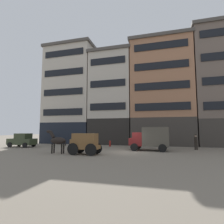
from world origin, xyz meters
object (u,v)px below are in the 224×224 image
(sedan_dark, at_px, (22,140))
(pedestrian_officer, at_px, (196,141))
(cargo_wagon, at_px, (85,142))
(fire_hydrant_curbside, at_px, (110,143))
(draft_horse, at_px, (57,140))
(delivery_truck_near, at_px, (151,138))

(sedan_dark, relative_size, pedestrian_officer, 2.07)
(cargo_wagon, bearing_deg, sedan_dark, 158.08)
(fire_hydrant_curbside, bearing_deg, pedestrian_officer, -7.01)
(draft_horse, bearing_deg, cargo_wagon, -0.02)
(delivery_truck_near, relative_size, pedestrian_officer, 2.49)
(sedan_dark, distance_m, fire_hydrant_curbside, 11.95)
(sedan_dark, bearing_deg, fire_hydrant_curbside, 19.10)
(delivery_truck_near, distance_m, pedestrian_officer, 5.56)
(draft_horse, height_order, sedan_dark, draft_horse)
(fire_hydrant_curbside, bearing_deg, cargo_wagon, -90.64)
(cargo_wagon, bearing_deg, fire_hydrant_curbside, 89.36)
(cargo_wagon, distance_m, sedan_dark, 12.06)
(fire_hydrant_curbside, bearing_deg, draft_horse, -109.90)
(delivery_truck_near, xyz_separation_m, fire_hydrant_curbside, (-5.79, 3.62, -1.00))
(sedan_dark, height_order, pedestrian_officer, sedan_dark)
(draft_horse, distance_m, delivery_truck_near, 10.05)
(sedan_dark, xyz_separation_m, pedestrian_officer, (22.13, 2.57, 0.07))
(sedan_dark, bearing_deg, draft_horse, -28.65)
(cargo_wagon, bearing_deg, delivery_truck_near, 39.18)
(pedestrian_officer, bearing_deg, cargo_wagon, -147.09)
(draft_horse, bearing_deg, sedan_dark, 151.35)
(pedestrian_officer, xyz_separation_m, fire_hydrant_curbside, (-10.84, 1.33, -0.55))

